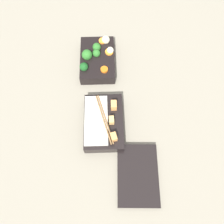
# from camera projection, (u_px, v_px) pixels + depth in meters

# --- Properties ---
(ground_plane) EXTENTS (3.00, 3.00, 0.00)m
(ground_plane) POSITION_uv_depth(u_px,v_px,m) (103.00, 90.00, 0.87)
(ground_plane) COLOR gray
(bento_tray_vegetable) EXTENTS (0.21, 0.14, 0.08)m
(bento_tray_vegetable) POSITION_uv_depth(u_px,v_px,m) (97.00, 59.00, 0.90)
(bento_tray_vegetable) COLOR black
(bento_tray_vegetable) RESTS_ON ground_plane
(bento_tray_rice) EXTENTS (0.21, 0.14, 0.07)m
(bento_tray_rice) POSITION_uv_depth(u_px,v_px,m) (104.00, 122.00, 0.79)
(bento_tray_rice) COLOR black
(bento_tray_rice) RESTS_ON ground_plane
(bento_lid) EXTENTS (0.21, 0.14, 0.02)m
(bento_lid) POSITION_uv_depth(u_px,v_px,m) (138.00, 175.00, 0.73)
(bento_lid) COLOR black
(bento_lid) RESTS_ON ground_plane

